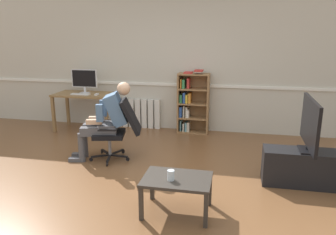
# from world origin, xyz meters

# --- Properties ---
(ground_plane) EXTENTS (18.00, 18.00, 0.00)m
(ground_plane) POSITION_xyz_m (0.00, 0.00, 0.00)
(ground_plane) COLOR brown
(back_wall) EXTENTS (12.00, 0.13, 2.70)m
(back_wall) POSITION_xyz_m (0.00, 2.65, 1.35)
(back_wall) COLOR beige
(back_wall) RESTS_ON ground_plane
(computer_desk) EXTENTS (1.19, 0.65, 0.76)m
(computer_desk) POSITION_xyz_m (-1.82, 2.15, 0.65)
(computer_desk) COLOR olive
(computer_desk) RESTS_ON ground_plane
(imac_monitor) EXTENTS (0.54, 0.14, 0.47)m
(imac_monitor) POSITION_xyz_m (-1.85, 2.23, 1.03)
(imac_monitor) COLOR silver
(imac_monitor) RESTS_ON computer_desk
(keyboard) EXTENTS (0.38, 0.12, 0.02)m
(keyboard) POSITION_xyz_m (-1.85, 2.01, 0.77)
(keyboard) COLOR white
(keyboard) RESTS_ON computer_desk
(computer_mouse) EXTENTS (0.06, 0.10, 0.03)m
(computer_mouse) POSITION_xyz_m (-1.52, 2.03, 0.77)
(computer_mouse) COLOR white
(computer_mouse) RESTS_ON computer_desk
(bookshelf) EXTENTS (0.61, 0.30, 1.25)m
(bookshelf) POSITION_xyz_m (0.29, 2.44, 0.60)
(bookshelf) COLOR olive
(bookshelf) RESTS_ON ground_plane
(radiator) EXTENTS (0.94, 0.08, 0.61)m
(radiator) POSITION_xyz_m (-0.84, 2.54, 0.30)
(radiator) COLOR white
(radiator) RESTS_ON ground_plane
(office_chair) EXTENTS (0.82, 0.64, 0.97)m
(office_chair) POSITION_xyz_m (-0.61, 0.78, 0.52)
(office_chair) COLOR black
(office_chair) RESTS_ON ground_plane
(person_seated) EXTENTS (0.99, 0.51, 1.23)m
(person_seated) POSITION_xyz_m (-0.80, 0.73, 0.65)
(person_seated) COLOR #4C4C51
(person_seated) RESTS_ON ground_plane
(tv_stand) EXTENTS (1.08, 0.37, 0.47)m
(tv_stand) POSITION_xyz_m (2.07, 0.41, 0.24)
(tv_stand) COLOR black
(tv_stand) RESTS_ON ground_plane
(tv_screen) EXTENTS (0.20, 0.99, 0.68)m
(tv_screen) POSITION_xyz_m (2.07, 0.41, 0.83)
(tv_screen) COLOR black
(tv_screen) RESTS_ON tv_stand
(coffee_table) EXTENTS (0.75, 0.53, 0.41)m
(coffee_table) POSITION_xyz_m (0.56, -0.61, 0.36)
(coffee_table) COLOR #332D28
(coffee_table) RESTS_ON ground_plane
(drinking_glass) EXTENTS (0.08, 0.08, 0.11)m
(drinking_glass) POSITION_xyz_m (0.50, -0.68, 0.47)
(drinking_glass) COLOR silver
(drinking_glass) RESTS_ON coffee_table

